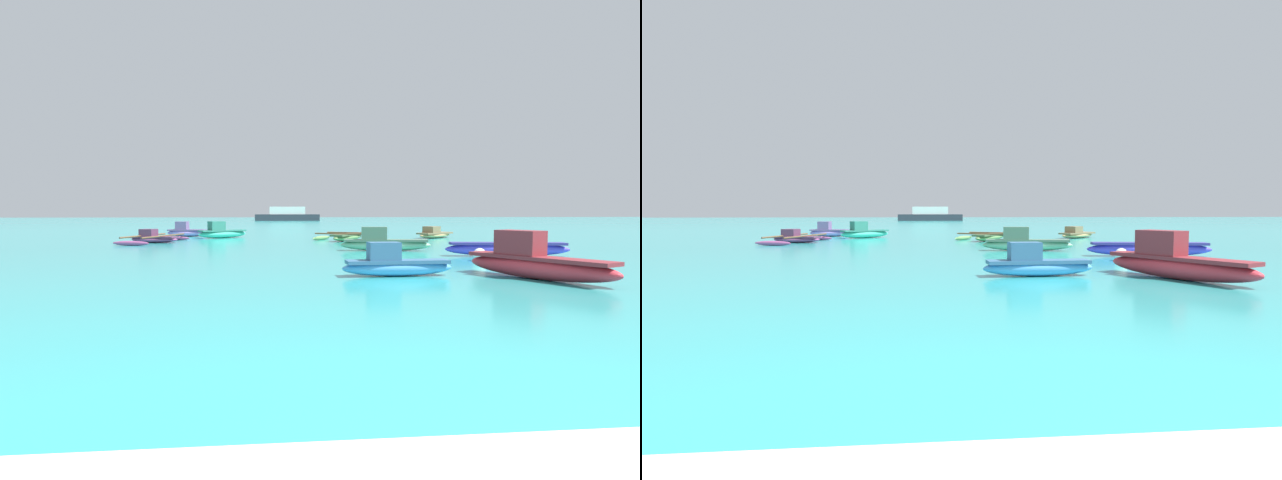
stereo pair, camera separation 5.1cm
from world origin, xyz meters
The scene contains 11 objects.
moored_boat_0 centered at (3.91, 8.21, 0.35)m, with size 2.06×3.37×1.01m.
moored_boat_1 centered at (-4.21, 25.16, 0.32)m, with size 2.69×2.09×0.89m.
moored_boat_2 centered at (5.80, 13.25, 0.25)m, with size 3.88×1.13×0.44m.
moored_boat_3 centered at (2.12, 22.16, 0.18)m, with size 3.60×3.23×0.39m.
moored_boat_4 centered at (2.43, 15.82, 0.30)m, with size 3.28×1.11×0.86m.
moored_boat_5 centered at (7.07, 24.05, 0.22)m, with size 2.52×2.23×0.63m.
moored_boat_6 centered at (-6.88, 21.42, 0.21)m, with size 2.65×4.44×0.62m.
moored_boat_7 centered at (-6.35, 27.01, 0.30)m, with size 2.36×1.04×0.85m.
moored_boat_8 centered at (1.11, 8.90, 0.26)m, with size 2.47×0.57×0.75m.
mooring_buoy_0 centered at (4.34, 11.92, 0.18)m, with size 0.37×0.37×0.37m.
distant_ferry centered at (0.90, 74.51, 0.87)m, with size 9.77×2.15×2.15m.
Camera 1 is at (-1.59, -1.72, 1.41)m, focal length 28.00 mm.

